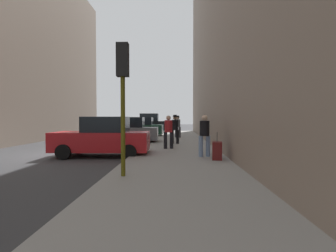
{
  "coord_description": "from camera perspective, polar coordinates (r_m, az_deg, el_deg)",
  "views": [
    {
      "loc": [
        5.95,
        -12.37,
        1.73
      ],
      "look_at": [
        5.32,
        7.36,
        1.13
      ],
      "focal_mm": 28.0,
      "sensor_mm": 36.0,
      "label": 1
    }
  ],
  "objects": [
    {
      "name": "sidewalk",
      "position": [
        12.48,
        2.05,
        -5.87
      ],
      "size": [
        4.0,
        40.0,
        0.15
      ],
      "primitive_type": "cube",
      "color": "gray",
      "rests_on": "ground_plane"
    },
    {
      "name": "ground_plane",
      "position": [
        13.84,
        -23.78,
        -5.58
      ],
      "size": [
        120.0,
        120.0,
        0.0
      ],
      "primitive_type": "plane",
      "color": "#38383A"
    },
    {
      "name": "fire_hydrant",
      "position": [
        17.74,
        -3.03,
        -2.24
      ],
      "size": [
        0.42,
        0.22,
        0.7
      ],
      "color": "red",
      "rests_on": "sidewalk"
    },
    {
      "name": "parked_dark_green_sedan",
      "position": [
        24.16,
        -6.03,
        -0.35
      ],
      "size": [
        4.25,
        2.15,
        1.79
      ],
      "color": "#193828",
      "rests_on": "ground_plane"
    },
    {
      "name": "parked_gray_coupe",
      "position": [
        17.79,
        -8.88,
        -1.11
      ],
      "size": [
        4.24,
        2.13,
        1.79
      ],
      "color": "slate",
      "rests_on": "ground_plane"
    },
    {
      "name": "rolling_suitcase",
      "position": [
        10.18,
        10.63,
        -5.28
      ],
      "size": [
        0.43,
        0.6,
        1.04
      ],
      "color": "#591414",
      "rests_on": "sidewalk"
    },
    {
      "name": "pedestrian_with_beanie",
      "position": [
        21.26,
        2.15,
        0.15
      ],
      "size": [
        0.53,
        0.5,
        1.78
      ],
      "color": "#333338",
      "rests_on": "sidewalk"
    },
    {
      "name": "pedestrian_with_fedora",
      "position": [
        16.12,
        1.53,
        -0.36
      ],
      "size": [
        0.51,
        0.42,
        1.78
      ],
      "color": "black",
      "rests_on": "sidewalk"
    },
    {
      "name": "parked_black_suv",
      "position": [
        30.68,
        -4.36,
        0.44
      ],
      "size": [
        4.6,
        2.06,
        2.25
      ],
      "color": "black",
      "rests_on": "ground_plane"
    },
    {
      "name": "traffic_light",
      "position": [
        7.29,
        -9.81,
        9.82
      ],
      "size": [
        0.32,
        0.32,
        3.6
      ],
      "color": "#514C0F",
      "rests_on": "sidewalk"
    },
    {
      "name": "pedestrian_in_jeans",
      "position": [
        10.83,
        7.96,
        -1.58
      ],
      "size": [
        0.53,
        0.49,
        1.71
      ],
      "color": "#728CB2",
      "rests_on": "sidewalk"
    },
    {
      "name": "pedestrian_in_red_jacket",
      "position": [
        13.5,
        0.1,
        -0.91
      ],
      "size": [
        0.53,
        0.48,
        1.71
      ],
      "color": "black",
      "rests_on": "sidewalk"
    },
    {
      "name": "parked_red_hatchback",
      "position": [
        12.12,
        -14.01,
        -2.48
      ],
      "size": [
        4.24,
        2.14,
        1.79
      ],
      "color": "#B2191E",
      "rests_on": "ground_plane"
    }
  ]
}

